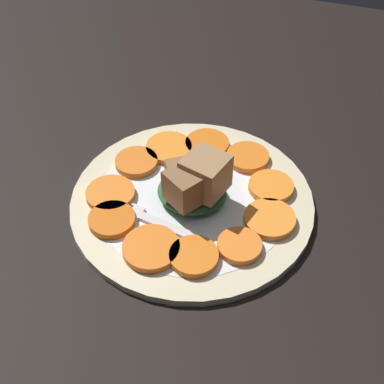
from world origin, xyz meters
The scene contains 15 objects.
table_slab centered at (0.00, 0.00, 1.00)cm, with size 120.00×120.00×2.00cm, color black.
plate centered at (0.00, 0.00, 2.52)cm, with size 29.61×29.61×1.05cm.
carrot_slice_0 centered at (3.06, -8.76, 3.50)cm, with size 5.47×5.47×0.81cm, color orange.
carrot_slice_1 centered at (7.43, -5.80, 3.50)cm, with size 5.02×5.02×0.81cm, color orange.
carrot_slice_2 centered at (9.78, -0.84, 3.50)cm, with size 6.04×6.04×0.81cm, color orange.
carrot_slice_3 centered at (8.79, 4.47, 3.50)cm, with size 5.57×5.57×0.81cm, color orange.
carrot_slice_4 centered at (4.74, 8.96, 3.50)cm, with size 5.58×5.58×0.81cm, color orange.
carrot_slice_5 centered at (-1.06, 9.81, 3.50)cm, with size 5.86×5.86×0.81cm, color orange.
carrot_slice_6 centered at (-5.67, 7.50, 3.50)cm, with size 6.13×6.13×0.81cm, color orange.
carrot_slice_7 centered at (-8.73, 3.59, 3.50)cm, with size 5.51×5.51×0.81cm, color orange.
carrot_slice_8 centered at (-9.56, -2.77, 3.50)cm, with size 5.98×5.98×0.81cm, color orange.
carrot_slice_9 centered at (-7.65, -6.61, 3.50)cm, with size 5.51×5.51×0.81cm, color #D56013.
carrot_slice_10 centered at (-1.78, -9.15, 3.50)cm, with size 6.43×6.43×0.81cm, color orange.
center_pile centered at (0.40, -0.66, 6.09)cm, with size 8.72×8.83×6.76cm.
fork centered at (-2.41, -5.26, 3.30)cm, with size 18.08×4.86×0.40cm.
Camera 1 is at (14.03, -43.17, 49.70)cm, focal length 50.00 mm.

